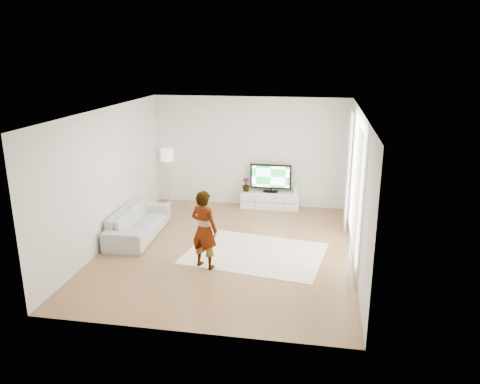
% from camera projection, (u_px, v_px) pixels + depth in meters
% --- Properties ---
extents(floor, '(6.00, 6.00, 0.00)m').
position_uv_depth(floor, '(227.00, 249.00, 9.54)').
color(floor, '#A97B4C').
rests_on(floor, ground).
extents(ceiling, '(6.00, 6.00, 0.00)m').
position_uv_depth(ceiling, '(226.00, 111.00, 8.74)').
color(ceiling, white).
rests_on(ceiling, wall_back).
extents(wall_left, '(0.02, 6.00, 2.80)m').
position_uv_depth(wall_left, '(107.00, 177.00, 9.55)').
color(wall_left, silver).
rests_on(wall_left, floor).
extents(wall_right, '(0.02, 6.00, 2.80)m').
position_uv_depth(wall_right, '(358.00, 189.00, 8.73)').
color(wall_right, silver).
rests_on(wall_right, floor).
extents(wall_back, '(5.00, 0.02, 2.80)m').
position_uv_depth(wall_back, '(250.00, 152.00, 11.97)').
color(wall_back, silver).
rests_on(wall_back, floor).
extents(wall_front, '(5.00, 0.02, 2.80)m').
position_uv_depth(wall_front, '(183.00, 242.00, 6.31)').
color(wall_front, silver).
rests_on(wall_front, floor).
extents(window, '(0.01, 2.60, 2.50)m').
position_uv_depth(window, '(356.00, 182.00, 9.00)').
color(window, white).
rests_on(window, wall_right).
extents(curtain_near, '(0.04, 0.70, 2.60)m').
position_uv_depth(curtain_near, '(356.00, 208.00, 7.82)').
color(curtain_near, white).
rests_on(curtain_near, floor).
extents(curtain_far, '(0.04, 0.70, 2.60)m').
position_uv_depth(curtain_far, '(348.00, 171.00, 10.27)').
color(curtain_far, white).
rests_on(curtain_far, floor).
extents(media_console, '(1.48, 0.42, 0.42)m').
position_uv_depth(media_console, '(270.00, 200.00, 12.00)').
color(media_console, white).
rests_on(media_console, floor).
extents(television, '(1.04, 0.20, 0.73)m').
position_uv_depth(television, '(271.00, 177.00, 11.85)').
color(television, black).
rests_on(television, media_console).
extents(game_console, '(0.07, 0.16, 0.21)m').
position_uv_depth(game_console, '(296.00, 190.00, 11.80)').
color(game_console, white).
rests_on(game_console, media_console).
extents(potted_plant, '(0.21, 0.21, 0.35)m').
position_uv_depth(potted_plant, '(246.00, 185.00, 11.99)').
color(potted_plant, '#3F7238').
rests_on(potted_plant, media_console).
extents(rug, '(2.90, 2.29, 0.01)m').
position_uv_depth(rug, '(255.00, 253.00, 9.32)').
color(rug, '#EEE7CB').
rests_on(rug, floor).
extents(player, '(0.63, 0.53, 1.48)m').
position_uv_depth(player, '(204.00, 229.00, 8.53)').
color(player, '#334772').
rests_on(player, rug).
extents(sofa, '(0.89, 2.14, 0.62)m').
position_uv_depth(sofa, '(138.00, 222.00, 10.14)').
color(sofa, '#B2B3AE').
rests_on(sofa, floor).
extents(floor_lamp, '(0.33, 0.33, 1.47)m').
position_uv_depth(floor_lamp, '(167.00, 157.00, 12.08)').
color(floor_lamp, silver).
rests_on(floor_lamp, floor).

